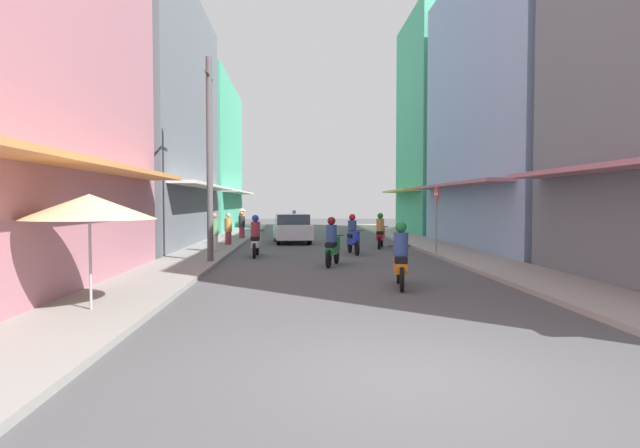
% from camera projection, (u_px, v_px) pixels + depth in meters
% --- Properties ---
extents(ground_plane, '(87.81, 87.81, 0.00)m').
position_uv_depth(ground_plane, '(327.00, 250.00, 22.01)').
color(ground_plane, '#4C4C4F').
extents(sidewalk_left, '(2.16, 47.92, 0.12)m').
position_uv_depth(sidewalk_left, '(210.00, 249.00, 21.78)').
color(sidewalk_left, gray).
rests_on(sidewalk_left, ground).
extents(sidewalk_right, '(2.16, 47.92, 0.12)m').
position_uv_depth(sidewalk_right, '(442.00, 249.00, 22.23)').
color(sidewalk_right, '#9E9991').
rests_on(sidewalk_right, ground).
extents(building_left_mid, '(7.05, 13.25, 11.95)m').
position_uv_depth(building_left_mid, '(133.00, 119.00, 24.46)').
color(building_left_mid, slate).
rests_on(building_left_mid, ground).
extents(building_left_far, '(7.05, 12.89, 10.86)m').
position_uv_depth(building_left_far, '(192.00, 157.00, 38.52)').
color(building_left_far, '#4CB28C').
rests_on(building_left_far, ground).
extents(building_right_mid, '(7.05, 12.58, 12.59)m').
position_uv_depth(building_right_mid, '(530.00, 106.00, 22.83)').
color(building_right_mid, '#8CA5CC').
rests_on(building_right_mid, ground).
extents(building_right_far, '(7.05, 8.20, 14.12)m').
position_uv_depth(building_right_far, '(453.00, 126.00, 34.02)').
color(building_right_far, '#4CB28C').
rests_on(building_right_far, ground).
extents(motorbike_green, '(0.69, 1.76, 1.58)m').
position_uv_depth(motorbike_green, '(333.00, 244.00, 16.61)').
color(motorbike_green, black).
rests_on(motorbike_green, ground).
extents(motorbike_blue, '(0.55, 1.81, 1.58)m').
position_uv_depth(motorbike_blue, '(353.00, 236.00, 20.45)').
color(motorbike_blue, black).
rests_on(motorbike_blue, ground).
extents(motorbike_silver, '(0.55, 1.81, 1.58)m').
position_uv_depth(motorbike_silver, '(294.00, 224.00, 32.94)').
color(motorbike_silver, black).
rests_on(motorbike_silver, ground).
extents(motorbike_red, '(0.67, 1.77, 1.58)m').
position_uv_depth(motorbike_red, '(381.00, 232.00, 23.09)').
color(motorbike_red, black).
rests_on(motorbike_red, ground).
extents(motorbike_orange, '(0.56, 1.80, 1.58)m').
position_uv_depth(motorbike_orange, '(400.00, 258.00, 12.35)').
color(motorbike_orange, black).
rests_on(motorbike_orange, ground).
extents(motorbike_white, '(0.55, 1.81, 1.58)m').
position_uv_depth(motorbike_white, '(256.00, 238.00, 19.35)').
color(motorbike_white, black).
rests_on(motorbike_white, ground).
extents(parked_car, '(2.11, 4.24, 1.45)m').
position_uv_depth(parked_car, '(292.00, 228.00, 26.24)').
color(parked_car, silver).
rests_on(parked_car, ground).
extents(pedestrian_foreground, '(0.34, 0.34, 1.56)m').
position_uv_depth(pedestrian_foreground, '(228.00, 230.00, 23.65)').
color(pedestrian_foreground, '#99333F').
rests_on(pedestrian_foreground, ground).
extents(pedestrian_crossing, '(0.34, 0.34, 1.63)m').
position_uv_depth(pedestrian_crossing, '(214.00, 234.00, 20.29)').
color(pedestrian_crossing, beige).
rests_on(pedestrian_crossing, ground).
extents(pedestrian_midway, '(0.44, 0.44, 1.72)m').
position_uv_depth(pedestrian_midway, '(242.00, 221.00, 29.48)').
color(pedestrian_midway, '#334C8C').
rests_on(pedestrian_midway, ground).
extents(pedestrian_far, '(0.34, 0.34, 1.55)m').
position_uv_depth(pedestrian_far, '(242.00, 226.00, 27.86)').
color(pedestrian_far, '#99333F').
rests_on(pedestrian_far, ground).
extents(vendor_umbrella, '(2.31, 2.31, 2.18)m').
position_uv_depth(vendor_umbrella, '(89.00, 207.00, 9.18)').
color(vendor_umbrella, '#99999E').
rests_on(vendor_umbrella, ground).
extents(utility_pole, '(0.20, 1.20, 6.71)m').
position_uv_depth(utility_pole, '(210.00, 159.00, 16.81)').
color(utility_pole, '#4C4C4F').
rests_on(utility_pole, ground).
extents(street_sign_no_entry, '(0.07, 0.60, 2.65)m').
position_uv_depth(street_sign_no_entry, '(436.00, 211.00, 19.65)').
color(street_sign_no_entry, gray).
rests_on(street_sign_no_entry, ground).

